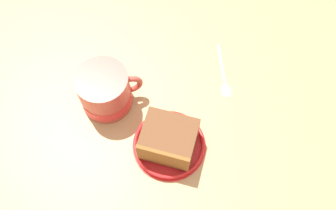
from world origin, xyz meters
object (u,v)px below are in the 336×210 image
at_px(teaspoon, 225,81).
at_px(cake_slice, 169,140).
at_px(small_plate, 169,144).
at_px(tea_mug, 105,91).

bearing_deg(teaspoon, cake_slice, 128.06).
bearing_deg(cake_slice, small_plate, -28.48).
relative_size(small_plate, tea_mug, 1.11).
bearing_deg(tea_mug, teaspoon, -92.09).
distance_m(small_plate, teaspoon, 0.17).
bearing_deg(teaspoon, small_plate, 127.70).
bearing_deg(small_plate, cake_slice, 151.52).
relative_size(small_plate, cake_slice, 1.14).
height_order(small_plate, cake_slice, cake_slice).
distance_m(small_plate, tea_mug, 0.15).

